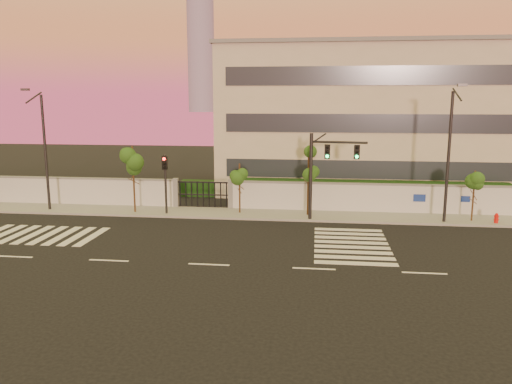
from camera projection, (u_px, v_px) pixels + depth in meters
ground at (209, 265)px, 23.85m from camera, size 120.00×120.00×0.00m
sidewalk at (242, 214)px, 34.08m from camera, size 60.00×3.00×0.15m
perimeter_wall at (246, 195)px, 35.35m from camera, size 60.00×0.36×2.20m
hedge_row at (265, 192)px, 37.94m from camera, size 41.00×4.25×1.80m
institutional_building at (364, 118)px, 43.11m from camera, size 24.40×12.40×12.25m
distant_skyscraper at (200, 5)px, 293.38m from camera, size 16.00×16.00×118.00m
road_markings at (195, 241)px, 27.70m from camera, size 57.00×7.62×0.02m
street_tree_c at (133, 164)px, 33.77m from camera, size 1.47×1.17×4.69m
street_tree_d at (240, 177)px, 33.70m from camera, size 1.31×1.04×3.53m
street_tree_e at (309, 166)px, 32.93m from camera, size 1.42×1.13×4.68m
street_tree_f at (475, 185)px, 31.48m from camera, size 1.30×1.03×3.36m
traffic_signal_main at (322, 166)px, 31.62m from camera, size 3.59×0.62×5.68m
traffic_signal_secondary at (165, 177)px, 33.47m from camera, size 0.32×0.33×4.16m
streetlight_west at (44, 147)px, 34.20m from camera, size 0.51×2.04×8.47m
streetlight_east at (450, 151)px, 30.63m from camera, size 0.52×2.08×8.66m
fire_hydrant at (496, 219)px, 31.22m from camera, size 0.30×0.29×0.78m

